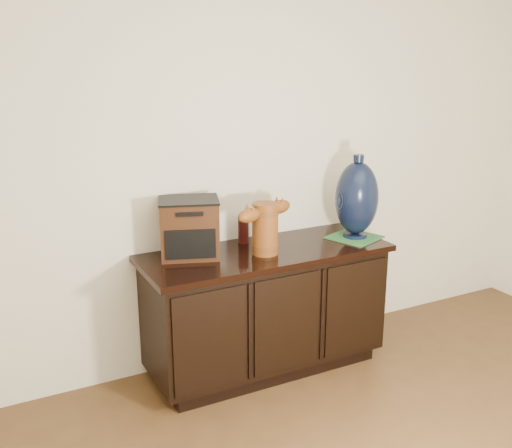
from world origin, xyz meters
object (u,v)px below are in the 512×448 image
tv_radio (189,228)px  spray_can (243,228)px  terracotta_vessel (265,225)px  lamp_base (357,198)px  sideboard (266,309)px

tv_radio → spray_can: (0.37, 0.07, -0.07)m
terracotta_vessel → spray_can: (-0.02, 0.24, -0.07)m
lamp_base → spray_can: bearing=160.7°
sideboard → lamp_base: size_ratio=2.87×
lamp_base → spray_can: 0.71m
terracotta_vessel → sideboard: bearing=36.1°
sideboard → lamp_base: lamp_base is taller
sideboard → terracotta_vessel: terracotta_vessel is taller
sideboard → spray_can: size_ratio=7.83×
sideboard → terracotta_vessel: (-0.03, -0.05, 0.53)m
sideboard → tv_radio: (-0.42, 0.11, 0.53)m
terracotta_vessel → tv_radio: (-0.39, 0.16, -0.00)m
terracotta_vessel → lamp_base: lamp_base is taller
spray_can → lamp_base: bearing=-19.3°
tv_radio → spray_can: bearing=30.7°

